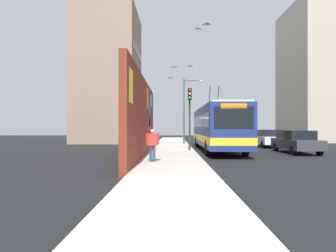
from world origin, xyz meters
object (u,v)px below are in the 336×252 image
object	(u,v)px
city_bus	(217,126)
pedestrian_near_wall	(152,143)
parked_car_white	(266,138)
street_lamp	(186,106)
traffic_light	(190,109)
parked_car_dark_gray	(296,141)

from	to	relation	value
city_bus	pedestrian_near_wall	xyz separation A→B (m)	(-7.88, 4.34, -0.80)
parked_car_white	street_lamp	xyz separation A→B (m)	(2.07, 7.23, 3.04)
street_lamp	traffic_light	bearing A→B (deg)	179.14
parked_car_white	pedestrian_near_wall	size ratio (longest dim) A/B	2.91
parked_car_dark_gray	traffic_light	bearing A→B (deg)	86.90
traffic_light	parked_car_white	bearing A→B (deg)	-52.29
pedestrian_near_wall	parked_car_dark_gray	bearing A→B (deg)	-57.17
parked_car_dark_gray	parked_car_white	size ratio (longest dim) A/B	1.00
parked_car_white	traffic_light	world-z (taller)	traffic_light
traffic_light	street_lamp	distance (m)	7.79
traffic_light	parked_car_dark_gray	bearing A→B (deg)	-93.10
city_bus	traffic_light	xyz separation A→B (m)	(-1.32, 2.15, 1.28)
parked_car_dark_gray	pedestrian_near_wall	distance (m)	11.36
parked_car_white	street_lamp	size ratio (longest dim) A/B	0.71
street_lamp	city_bus	bearing A→B (deg)	-162.46
traffic_light	city_bus	bearing A→B (deg)	-58.42
traffic_light	street_lamp	bearing A→B (deg)	-0.86
city_bus	pedestrian_near_wall	size ratio (longest dim) A/B	7.54
parked_car_white	traffic_light	size ratio (longest dim) A/B	1.02
parked_car_dark_gray	city_bus	bearing A→B (deg)	71.70
city_bus	traffic_light	size ratio (longest dim) A/B	2.64
city_bus	parked_car_white	xyz separation A→B (m)	(4.36, -5.20, -1.03)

